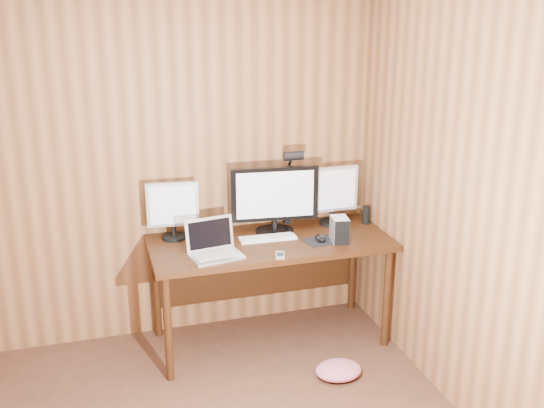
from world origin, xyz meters
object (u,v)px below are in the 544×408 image
desk_lamp (290,176)px  keyboard (268,238)px  monitor_right (333,194)px  laptop (213,246)px  hard_drive (340,230)px  desk (267,253)px  speaker (366,215)px  monitor_left (173,209)px  mouse (321,238)px  phone (280,255)px  monitor_center (275,199)px

desk_lamp → keyboard: bearing=-154.0°
monitor_right → laptop: bearing=-162.7°
hard_drive → keyboard: bearing=167.7°
desk → speaker: speaker is taller
monitor_left → mouse: monitor_left is taller
desk → hard_drive: 0.53m
keyboard → desk_lamp: 0.47m
desk → speaker: bearing=3.8°
keyboard → desk_lamp: desk_lamp is taller
monitor_left → mouse: size_ratio=3.53×
hard_drive → phone: hard_drive is taller
laptop → mouse: 0.73m
laptop → monitor_right: bearing=10.4°
mouse → desk: bearing=135.1°
laptop → phone: (0.40, -0.14, -0.05)m
monitor_center → desk_lamp: desk_lamp is taller
monitor_center → monitor_left: monitor_center is taller
monitor_right → keyboard: monitor_right is taller
monitor_center → monitor_left: 0.69m
desk → mouse: 0.40m
monitor_right → laptop: monitor_right is taller
monitor_right → speaker: monitor_right is taller
laptop → keyboard: size_ratio=0.90×
monitor_right → phone: monitor_right is taller
monitor_center → phone: monitor_center is taller
monitor_center → monitor_left: size_ratio=1.53×
desk → hard_drive: bearing=-27.1°
monitor_left → phone: (0.59, -0.50, -0.20)m
hard_drive → desk: bearing=161.9°
keyboard → laptop: bearing=-156.1°
monitor_center → hard_drive: 0.49m
speaker → desk_lamp: desk_lamp is taller
desk → hard_drive: size_ratio=9.60×
desk → phone: bearing=-92.8°
mouse → desk_lamp: size_ratio=0.19×
monitor_center → monitor_left: bearing=178.6°
desk → monitor_center: 0.38m
desk → desk_lamp: desk_lamp is taller
monitor_left → speaker: monitor_left is taller
laptop → phone: bearing=-29.1°
monitor_right → mouse: size_ratio=3.80×
monitor_center → laptop: bearing=-145.0°
desk → laptop: laptop is taller
desk → monitor_left: 0.71m
laptop → hard_drive: size_ratio=2.09×
keyboard → mouse: bearing=-21.1°
keyboard → speaker: speaker is taller
monitor_center → speaker: size_ratio=4.67×
laptop → keyboard: 0.44m
hard_drive → speaker: hard_drive is taller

